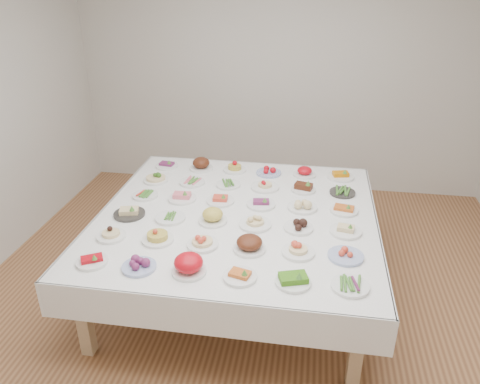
# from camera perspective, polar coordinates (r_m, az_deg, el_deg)

# --- Properties ---
(room_envelope) EXTENTS (5.02, 5.02, 2.81)m
(room_envelope) POSITION_cam_1_polar(r_m,az_deg,el_deg) (3.30, 1.80, 11.97)
(room_envelope) COLOR #A06D42
(room_envelope) RESTS_ON ground
(display_table) EXTENTS (2.31, 2.31, 0.75)m
(display_table) POSITION_cam_1_polar(r_m,az_deg,el_deg) (3.96, -0.35, -3.46)
(display_table) COLOR white
(display_table) RESTS_ON ground
(dish_0) EXTENTS (0.22, 0.22, 0.09)m
(dish_0) POSITION_cam_1_polar(r_m,az_deg,el_deg) (3.44, -17.62, -7.76)
(dish_0) COLOR white
(dish_0) RESTS_ON display_table
(dish_1) EXTENTS (0.23, 0.23, 0.09)m
(dish_1) POSITION_cam_1_polar(r_m,az_deg,el_deg) (3.30, -12.25, -8.54)
(dish_1) COLOR #4C66B2
(dish_1) RESTS_ON display_table
(dish_2) EXTENTS (0.25, 0.25, 0.14)m
(dish_2) POSITION_cam_1_polar(r_m,az_deg,el_deg) (3.19, -6.28, -8.73)
(dish_2) COLOR white
(dish_2) RESTS_ON display_table
(dish_3) EXTENTS (0.23, 0.23, 0.10)m
(dish_3) POSITION_cam_1_polar(r_m,az_deg,el_deg) (3.14, -0.02, -9.87)
(dish_3) COLOR white
(dish_3) RESTS_ON display_table
(dish_4) EXTENTS (0.23, 0.23, 0.11)m
(dish_4) POSITION_cam_1_polar(r_m,az_deg,el_deg) (3.11, 6.51, -10.33)
(dish_4) COLOR white
(dish_4) RESTS_ON display_table
(dish_5) EXTENTS (0.24, 0.24, 0.06)m
(dish_5) POSITION_cam_1_polar(r_m,az_deg,el_deg) (3.15, 13.26, -10.94)
(dish_5) COLOR white
(dish_5) RESTS_ON display_table
(dish_6) EXTENTS (0.22, 0.22, 0.12)m
(dish_6) POSITION_cam_1_polar(r_m,az_deg,el_deg) (3.70, -15.48, -4.65)
(dish_6) COLOR white
(dish_6) RESTS_ON display_table
(dish_7) EXTENTS (0.24, 0.24, 0.13)m
(dish_7) POSITION_cam_1_polar(r_m,az_deg,el_deg) (3.58, -10.05, -5.08)
(dish_7) COLOR white
(dish_7) RESTS_ON display_table
(dish_8) EXTENTS (0.23, 0.23, 0.13)m
(dish_8) POSITION_cam_1_polar(r_m,az_deg,el_deg) (3.47, -4.62, -5.70)
(dish_8) COLOR white
(dish_8) RESTS_ON display_table
(dish_9) EXTENTS (0.25, 0.25, 0.14)m
(dish_9) POSITION_cam_1_polar(r_m,az_deg,el_deg) (3.41, 1.16, -6.14)
(dish_9) COLOR white
(dish_9) RESTS_ON display_table
(dish_10) EXTENTS (0.24, 0.24, 0.13)m
(dish_10) POSITION_cam_1_polar(r_m,az_deg,el_deg) (3.40, 7.13, -6.64)
(dish_10) COLOR white
(dish_10) RESTS_ON display_table
(dish_11) EXTENTS (0.25, 0.25, 0.09)m
(dish_11) POSITION_cam_1_polar(r_m,az_deg,el_deg) (3.43, 12.80, -7.27)
(dish_11) COLOR #4C66B2
(dish_11) RESTS_ON display_table
(dish_12) EXTENTS (0.26, 0.26, 0.12)m
(dish_12) POSITION_cam_1_polar(r_m,az_deg,el_deg) (3.98, -13.39, -2.14)
(dish_12) COLOR #2E2B28
(dish_12) RESTS_ON display_table
(dish_13) EXTENTS (0.24, 0.24, 0.05)m
(dish_13) POSITION_cam_1_polar(r_m,az_deg,el_deg) (3.87, -8.50, -3.04)
(dish_13) COLOR white
(dish_13) RESTS_ON display_table
(dish_14) EXTENTS (0.23, 0.23, 0.12)m
(dish_14) POSITION_cam_1_polar(r_m,az_deg,el_deg) (3.78, -3.36, -2.94)
(dish_14) COLOR white
(dish_14) RESTS_ON display_table
(dish_15) EXTENTS (0.26, 0.26, 0.14)m
(dish_15) POSITION_cam_1_polar(r_m,az_deg,el_deg) (3.72, 1.87, -3.27)
(dish_15) COLOR white
(dish_15) RESTS_ON display_table
(dish_16) EXTENTS (0.23, 0.23, 0.11)m
(dish_16) POSITION_cam_1_polar(r_m,az_deg,el_deg) (3.71, 7.16, -3.83)
(dish_16) COLOR white
(dish_16) RESTS_ON display_table
(dish_17) EXTENTS (0.24, 0.24, 0.09)m
(dish_17) POSITION_cam_1_polar(r_m,az_deg,el_deg) (3.73, 12.76, -4.41)
(dish_17) COLOR white
(dish_17) RESTS_ON display_table
(dish_18) EXTENTS (0.23, 0.23, 0.05)m
(dish_18) POSITION_cam_1_polar(r_m,az_deg,el_deg) (4.29, -11.48, -0.30)
(dish_18) COLOR white
(dish_18) RESTS_ON display_table
(dish_19) EXTENTS (0.24, 0.24, 0.10)m
(dish_19) POSITION_cam_1_polar(r_m,az_deg,el_deg) (4.17, -7.08, -0.41)
(dish_19) COLOR white
(dish_19) RESTS_ON display_table
(dish_20) EXTENTS (0.24, 0.24, 0.10)m
(dish_20) POSITION_cam_1_polar(r_m,az_deg,el_deg) (4.10, -2.42, -0.75)
(dish_20) COLOR white
(dish_20) RESTS_ON display_table
(dish_21) EXTENTS (0.25, 0.25, 0.10)m
(dish_21) POSITION_cam_1_polar(r_m,az_deg,el_deg) (4.04, 2.59, -1.16)
(dish_21) COLOR white
(dish_21) RESTS_ON display_table
(dish_22) EXTENTS (0.25, 0.25, 0.11)m
(dish_22) POSITION_cam_1_polar(r_m,az_deg,el_deg) (4.02, 7.63, -1.42)
(dish_22) COLOR white
(dish_22) RESTS_ON display_table
(dish_23) EXTENTS (0.23, 0.23, 0.10)m
(dish_23) POSITION_cam_1_polar(r_m,az_deg,el_deg) (4.04, 12.57, -1.87)
(dish_23) COLOR white
(dish_23) RESTS_ON display_table
(dish_24) EXTENTS (0.24, 0.24, 0.14)m
(dish_24) POSITION_cam_1_polar(r_m,az_deg,el_deg) (4.56, -10.26, 2.02)
(dish_24) COLOR white
(dish_24) RESTS_ON display_table
(dish_25) EXTENTS (0.24, 0.24, 0.05)m
(dish_25) POSITION_cam_1_polar(r_m,az_deg,el_deg) (4.48, -5.86, 1.29)
(dish_25) COLOR white
(dish_25) RESTS_ON display_table
(dish_26) EXTENTS (0.24, 0.23, 0.06)m
(dish_26) POSITION_cam_1_polar(r_m,az_deg,el_deg) (4.41, -1.45, 1.05)
(dish_26) COLOR white
(dish_26) RESTS_ON display_table
(dish_27) EXTENTS (0.26, 0.26, 0.13)m
(dish_27) POSITION_cam_1_polar(r_m,az_deg,el_deg) (4.35, 3.07, 1.11)
(dish_27) COLOR white
(dish_27) RESTS_ON display_table
(dish_28) EXTENTS (0.22, 0.22, 0.11)m
(dish_28) POSITION_cam_1_polar(r_m,az_deg,el_deg) (4.34, 7.75, 0.70)
(dish_28) COLOR white
(dish_28) RESTS_ON display_table
(dish_29) EXTENTS (0.23, 0.23, 0.06)m
(dish_29) POSITION_cam_1_polar(r_m,az_deg,el_deg) (4.35, 12.39, 0.09)
(dish_29) COLOR #2E2B28
(dish_29) RESTS_ON display_table
(dish_30) EXTENTS (0.23, 0.23, 0.10)m
(dish_30) POSITION_cam_1_polar(r_m,az_deg,el_deg) (4.88, -8.92, 3.45)
(dish_30) COLOR white
(dish_30) RESTS_ON display_table
(dish_31) EXTENTS (0.23, 0.23, 0.14)m
(dish_31) POSITION_cam_1_polar(r_m,az_deg,el_deg) (4.77, -4.76, 3.48)
(dish_31) COLOR white
(dish_31) RESTS_ON display_table
(dish_32) EXTENTS (0.23, 0.23, 0.13)m
(dish_32) POSITION_cam_1_polar(r_m,az_deg,el_deg) (4.72, -0.66, 3.19)
(dish_32) COLOR white
(dish_32) RESTS_ON display_table
(dish_33) EXTENTS (0.24, 0.24, 0.10)m
(dish_33) POSITION_cam_1_polar(r_m,az_deg,el_deg) (4.67, 3.52, 2.67)
(dish_33) COLOR #4C66B2
(dish_33) RESTS_ON display_table
(dish_34) EXTENTS (0.22, 0.22, 0.12)m
(dish_34) POSITION_cam_1_polar(r_m,az_deg,el_deg) (4.65, 7.89, 2.58)
(dish_34) COLOR white
(dish_34) RESTS_ON display_table
(dish_35) EXTENTS (0.26, 0.26, 0.11)m
(dish_35) POSITION_cam_1_polar(r_m,az_deg,el_deg) (4.67, 12.18, 2.22)
(dish_35) COLOR white
(dish_35) RESTS_ON display_table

